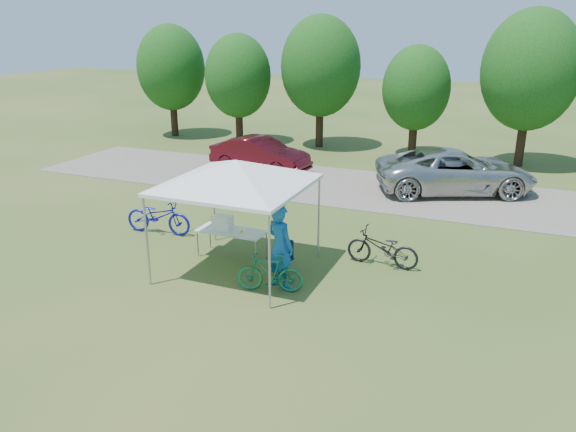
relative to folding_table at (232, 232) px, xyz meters
The scene contains 14 objects.
ground 1.07m from the folding_table, 51.16° to the right, with size 100.00×100.00×0.00m, color #2D5119.
gravel_strip 7.40m from the folding_table, 85.92° to the left, with size 24.00×5.00×0.02m, color gray.
canopy 2.15m from the folding_table, 51.16° to the right, with size 4.53×4.53×3.00m.
treeline 13.70m from the folding_table, 89.02° to the left, with size 24.89×4.28×6.30m.
folding_table is the anchor object (origin of this frame).
folding_chair 1.68m from the folding_table, 15.19° to the right, with size 0.50×0.52×0.85m.
cooler 0.33m from the folding_table, behind, with size 0.49×0.34×0.36m.
ice_cream_cup 0.32m from the folding_table, ahead, with size 0.08×0.08×0.06m, color yellow.
cyclist 2.14m from the folding_table, 31.46° to the right, with size 0.71×0.47×1.95m, color #1357A1.
bike_blue 2.82m from the folding_table, 165.19° to the left, with size 0.68×1.95×1.02m, color #111699.
bike_green 2.22m from the folding_table, 39.83° to the right, with size 0.42×1.49×0.90m, color #166742.
bike_dark 3.78m from the folding_table, 13.85° to the left, with size 0.62×1.78×0.94m, color black.
minivan 9.30m from the folding_table, 60.98° to the left, with size 2.51×5.43×1.51m, color beige.
sedan 8.77m from the folding_table, 110.47° to the left, with size 1.42×4.07×1.34m, color #4B0C15.
Camera 1 is at (5.86, -11.04, 5.67)m, focal length 35.00 mm.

